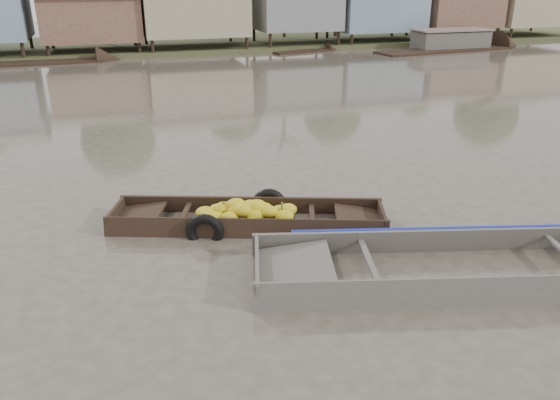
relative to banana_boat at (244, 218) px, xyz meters
name	(u,v)px	position (x,y,z in m)	size (l,w,h in m)	color
ground	(328,263)	(1.00, -1.98, -0.15)	(120.00, 120.00, 0.00)	#473F37
riverbank	(195,0)	(4.03, 29.89, 2.92)	(120.00, 12.47, 10.22)	#384723
banana_boat	(244,218)	(0.00, 0.00, 0.00)	(5.56, 3.01, 0.78)	black
viewer_boat	(471,272)	(3.12, -3.05, -0.09)	(7.47, 3.65, 0.58)	#48423D
distant_boats	(364,52)	(13.23, 22.17, 0.04)	(47.30, 16.14, 1.38)	black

